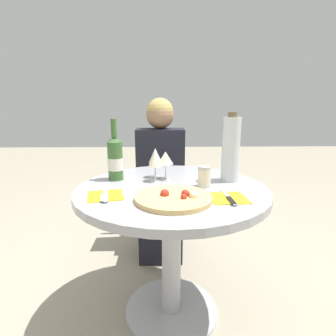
% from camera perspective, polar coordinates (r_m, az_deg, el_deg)
% --- Properties ---
extents(ground_plane, '(12.00, 12.00, 0.00)m').
position_cam_1_polar(ground_plane, '(1.66, 0.72, -28.69)').
color(ground_plane, '#9E937F').
rests_on(ground_plane, ground).
extents(dining_table, '(0.93, 0.93, 0.73)m').
position_cam_1_polar(dining_table, '(1.35, 0.79, -10.76)').
color(dining_table, '#B2B2B7').
rests_on(dining_table, ground_plane).
extents(chair_behind_diner, '(0.38, 0.38, 0.87)m').
position_cam_1_polar(chair_behind_diner, '(2.18, -1.62, -5.26)').
color(chair_behind_diner, slate).
rests_on(chair_behind_diner, ground_plane).
extents(seated_diner, '(0.36, 0.45, 1.17)m').
position_cam_1_polar(seated_diner, '(2.01, -1.65, -3.19)').
color(seated_diner, black).
rests_on(seated_diner, ground_plane).
extents(pizza_large, '(0.32, 0.32, 0.05)m').
position_cam_1_polar(pizza_large, '(1.10, 1.10, -6.48)').
color(pizza_large, '#DBB26B').
rests_on(pizza_large, dining_table).
extents(wine_bottle, '(0.08, 0.08, 0.32)m').
position_cam_1_polar(wine_bottle, '(1.41, -11.43, 2.09)').
color(wine_bottle, '#38602D').
rests_on(wine_bottle, dining_table).
extents(tall_carafe, '(0.09, 0.09, 0.36)m').
position_cam_1_polar(tall_carafe, '(1.39, 13.50, 4.04)').
color(tall_carafe, silver).
rests_on(tall_carafe, dining_table).
extents(sugar_shaker, '(0.06, 0.06, 0.10)m').
position_cam_1_polar(sugar_shaker, '(1.28, 7.93, -1.89)').
color(sugar_shaker, silver).
rests_on(sugar_shaker, dining_table).
extents(wine_glass_center, '(0.08, 0.08, 0.15)m').
position_cam_1_polar(wine_glass_center, '(1.39, -0.56, 2.12)').
color(wine_glass_center, silver).
rests_on(wine_glass_center, dining_table).
extents(wine_glass_front_left, '(0.07, 0.07, 0.15)m').
position_cam_1_polar(wine_glass_front_left, '(1.36, -2.87, 1.64)').
color(wine_glass_front_left, silver).
rests_on(wine_glass_front_left, dining_table).
extents(wine_glass_back_left, '(0.07, 0.07, 0.16)m').
position_cam_1_polar(wine_glass_back_left, '(1.43, -2.80, 2.60)').
color(wine_glass_back_left, silver).
rests_on(wine_glass_back_left, dining_table).
extents(place_setting_left, '(0.18, 0.19, 0.01)m').
position_cam_1_polar(place_setting_left, '(1.18, -13.49, -5.85)').
color(place_setting_left, yellow).
rests_on(place_setting_left, dining_table).
extents(place_setting_right, '(0.16, 0.19, 0.01)m').
position_cam_1_polar(place_setting_right, '(1.15, 13.03, -6.36)').
color(place_setting_right, yellow).
rests_on(place_setting_right, dining_table).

